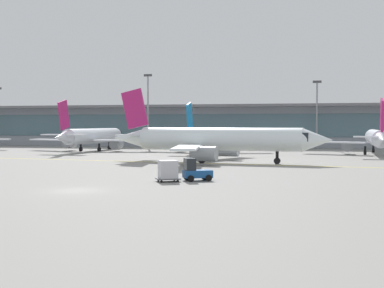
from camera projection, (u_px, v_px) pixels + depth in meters
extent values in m
plane|color=gray|center=(77.00, 191.00, 42.69)|extent=(400.00, 400.00, 0.00)
cube|color=yellow|center=(217.00, 164.00, 71.63)|extent=(109.33, 12.84, 0.01)
cube|color=#8C939E|center=(235.00, 127.00, 124.57)|extent=(163.51, 8.00, 9.00)
cube|color=slate|center=(232.00, 125.00, 120.58)|extent=(156.97, 0.16, 5.04)
cube|color=slate|center=(234.00, 106.00, 122.93)|extent=(170.05, 11.00, 0.60)
cylinder|color=silver|center=(94.00, 136.00, 105.21)|extent=(3.79, 20.69, 2.86)
cone|color=silver|center=(118.00, 135.00, 116.77)|extent=(2.87, 3.55, 2.72)
cube|color=black|center=(114.00, 133.00, 114.55)|extent=(2.34, 2.67, 1.00)
cone|color=silver|center=(61.00, 137.00, 93.11)|extent=(2.63, 4.68, 2.43)
cube|color=silver|center=(56.00, 140.00, 105.59)|extent=(12.02, 6.31, 0.24)
cylinder|color=#999EA3|center=(70.00, 144.00, 106.20)|extent=(1.90, 3.10, 1.77)
cube|color=silver|center=(125.00, 140.00, 101.65)|extent=(12.08, 5.36, 0.24)
cylinder|color=#999EA3|center=(116.00, 144.00, 103.53)|extent=(1.90, 3.10, 1.77)
cube|color=#B21E66|center=(64.00, 115.00, 93.84)|extent=(0.48, 3.86, 5.38)
cube|color=silver|center=(54.00, 135.00, 94.86)|extent=(4.29, 2.21, 0.20)
cube|color=silver|center=(76.00, 135.00, 93.73)|extent=(4.29, 2.21, 0.20)
cylinder|color=black|center=(109.00, 146.00, 112.23)|extent=(0.37, 0.37, 1.51)
cylinder|color=black|center=(109.00, 147.00, 112.24)|extent=(0.50, 0.78, 0.76)
cylinder|color=black|center=(81.00, 147.00, 104.20)|extent=(0.37, 0.37, 1.51)
cylinder|color=black|center=(81.00, 149.00, 104.21)|extent=(0.50, 0.78, 0.76)
cylinder|color=black|center=(99.00, 147.00, 103.15)|extent=(0.37, 0.37, 1.51)
cylinder|color=black|center=(99.00, 149.00, 103.17)|extent=(0.50, 0.78, 0.76)
cylinder|color=white|center=(204.00, 137.00, 100.92)|extent=(3.12, 19.43, 2.69)
cone|color=white|center=(217.00, 136.00, 111.86)|extent=(2.63, 3.28, 2.56)
cube|color=black|center=(214.00, 135.00, 109.76)|extent=(2.15, 2.47, 0.94)
cone|color=white|center=(188.00, 139.00, 89.45)|extent=(2.38, 4.35, 2.29)
cube|color=white|center=(167.00, 141.00, 101.11)|extent=(11.33, 5.71, 0.22)
cylinder|color=#999EA3|center=(180.00, 145.00, 101.74)|extent=(1.72, 2.89, 1.66)
cube|color=white|center=(239.00, 142.00, 97.71)|extent=(11.36, 5.27, 0.22)
cylinder|color=#999EA3|center=(229.00, 146.00, 99.44)|extent=(1.72, 2.89, 1.66)
cube|color=#1472B2|center=(190.00, 117.00, 90.15)|extent=(0.37, 3.63, 5.07)
cube|color=white|center=(179.00, 136.00, 91.07)|extent=(4.00, 1.99, 0.19)
cube|color=white|center=(202.00, 136.00, 90.09)|extent=(4.00, 1.99, 0.19)
cylinder|color=black|center=(212.00, 147.00, 107.56)|extent=(0.35, 0.35, 1.42)
cylinder|color=black|center=(212.00, 149.00, 107.57)|extent=(0.45, 0.72, 0.71)
cylinder|color=black|center=(193.00, 149.00, 99.91)|extent=(0.35, 0.35, 1.42)
cylinder|color=black|center=(193.00, 150.00, 99.92)|extent=(0.45, 0.72, 0.71)
cylinder|color=black|center=(212.00, 149.00, 99.01)|extent=(0.35, 0.35, 1.42)
cylinder|color=black|center=(212.00, 151.00, 99.03)|extent=(0.45, 0.72, 0.71)
cylinder|color=silver|center=(376.00, 138.00, 93.03)|extent=(3.47, 20.14, 2.79)
cone|color=silver|center=(372.00, 136.00, 104.33)|extent=(2.76, 3.43, 2.65)
cube|color=black|center=(373.00, 135.00, 102.16)|extent=(2.26, 2.58, 0.97)
cone|color=silver|center=(382.00, 140.00, 81.20)|extent=(2.52, 4.54, 2.37)
cube|color=silver|center=(333.00, 142.00, 93.33)|extent=(11.72, 6.04, 0.23)
cylinder|color=#999EA3|center=(347.00, 147.00, 93.95)|extent=(1.82, 3.01, 1.72)
cube|color=#B21E66|center=(382.00, 115.00, 81.92)|extent=(0.42, 3.76, 5.25)
cube|color=silver|center=(367.00, 137.00, 82.90)|extent=(4.16, 2.11, 0.20)
cylinder|color=black|center=(373.00, 148.00, 99.89)|extent=(0.36, 0.36, 1.47)
cylinder|color=black|center=(373.00, 150.00, 99.90)|extent=(0.48, 0.75, 0.74)
cylinder|color=black|center=(365.00, 150.00, 92.02)|extent=(0.36, 0.36, 1.47)
cylinder|color=black|center=(365.00, 153.00, 92.03)|extent=(0.48, 0.75, 0.74)
cylinder|color=white|center=(220.00, 139.00, 73.45)|extent=(22.68, 5.65, 3.12)
cone|color=white|center=(318.00, 140.00, 69.07)|extent=(4.06, 3.37, 2.97)
cube|color=black|center=(298.00, 137.00, 69.89)|extent=(3.07, 2.74, 1.09)
cone|color=white|center=(129.00, 138.00, 78.05)|extent=(5.26, 3.20, 2.65)
cube|color=white|center=(223.00, 143.00, 81.62)|extent=(7.64, 13.00, 0.26)
cylinder|color=#999EA3|center=(227.00, 150.00, 78.77)|extent=(3.50, 2.29, 1.93)
cube|color=white|center=(187.00, 148.00, 66.58)|extent=(5.02, 13.16, 0.26)
cylinder|color=#999EA3|center=(204.00, 154.00, 68.57)|extent=(3.50, 2.29, 1.93)
cube|color=#B21E66|center=(135.00, 109.00, 77.55)|extent=(4.22, 0.81, 5.88)
cube|color=white|center=(144.00, 135.00, 79.73)|extent=(2.71, 4.81, 0.22)
cube|color=white|center=(130.00, 135.00, 75.41)|extent=(2.71, 4.81, 0.22)
cylinder|color=black|center=(277.00, 158.00, 70.91)|extent=(0.40, 0.40, 1.65)
cylinder|color=black|center=(277.00, 161.00, 70.93)|extent=(0.88, 0.60, 0.83)
cylinder|color=black|center=(211.00, 155.00, 76.14)|extent=(0.40, 0.40, 1.65)
cylinder|color=black|center=(211.00, 158.00, 76.16)|extent=(0.88, 0.60, 0.83)
cylinder|color=black|center=(202.00, 157.00, 72.17)|extent=(0.40, 0.40, 1.65)
cylinder|color=black|center=(202.00, 160.00, 72.18)|extent=(0.88, 0.60, 0.83)
cube|color=#194C8C|center=(198.00, 174.00, 50.00)|extent=(2.95, 2.46, 0.70)
cube|color=#1E2328|center=(190.00, 164.00, 49.77)|extent=(1.38, 1.52, 1.10)
cylinder|color=black|center=(204.00, 177.00, 50.91)|extent=(0.63, 0.48, 0.60)
cylinder|color=black|center=(209.00, 178.00, 49.56)|extent=(0.63, 0.48, 0.60)
cylinder|color=black|center=(187.00, 177.00, 50.47)|extent=(0.63, 0.48, 0.60)
cylinder|color=black|center=(191.00, 179.00, 49.11)|extent=(0.63, 0.48, 0.60)
cube|color=#595B60|center=(168.00, 179.00, 49.28)|extent=(2.61, 2.40, 0.12)
cube|color=silver|center=(168.00, 169.00, 49.25)|extent=(2.12, 2.08, 1.60)
cylinder|color=black|center=(174.00, 179.00, 50.16)|extent=(0.24, 0.19, 0.22)
cylinder|color=black|center=(178.00, 181.00, 48.81)|extent=(0.24, 0.19, 0.22)
cylinder|color=black|center=(158.00, 180.00, 49.77)|extent=(0.24, 0.19, 0.22)
cylinder|color=black|center=(162.00, 181.00, 48.42)|extent=(0.24, 0.19, 0.22)
cylinder|color=gray|center=(148.00, 112.00, 119.41)|extent=(0.36, 0.36, 15.74)
cube|color=#3F3F42|center=(148.00, 75.00, 119.11)|extent=(1.80, 0.30, 0.50)
cylinder|color=gray|center=(317.00, 116.00, 113.55)|extent=(0.36, 0.36, 13.85)
cube|color=#3F3F42|center=(317.00, 82.00, 113.28)|extent=(1.80, 0.30, 0.50)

